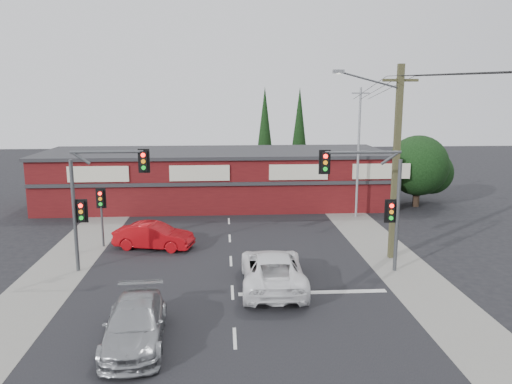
{
  "coord_description": "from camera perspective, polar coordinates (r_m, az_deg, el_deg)",
  "views": [
    {
      "loc": [
        -0.32,
        -21.8,
        8.48
      ],
      "look_at": [
        1.31,
        3.0,
        3.64
      ],
      "focal_mm": 35.0,
      "sensor_mm": 36.0,
      "label": 1
    }
  ],
  "objects": [
    {
      "name": "road_strip",
      "position": [
        28.11,
        -2.96,
        -6.54
      ],
      "size": [
        14.0,
        70.0,
        0.01
      ],
      "primitive_type": "cube",
      "color": "black",
      "rests_on": "ground"
    },
    {
      "name": "red_sedan",
      "position": [
        28.61,
        -11.6,
        -4.93
      ],
      "size": [
        4.64,
        2.54,
        1.45
      ],
      "primitive_type": "imported",
      "rotation": [
        0.0,
        0.0,
        1.33
      ],
      "color": "#A90A0F",
      "rests_on": "ground"
    },
    {
      "name": "shop_building",
      "position": [
        39.3,
        -4.7,
        1.7
      ],
      "size": [
        27.3,
        8.4,
        4.22
      ],
      "color": "#501012",
      "rests_on": "ground"
    },
    {
      "name": "verge_right",
      "position": [
        29.45,
        13.91,
        -6.02
      ],
      "size": [
        3.0,
        70.0,
        0.02
      ],
      "primitive_type": "cube",
      "color": "gray",
      "rests_on": "ground"
    },
    {
      "name": "lane_dashes",
      "position": [
        30.13,
        -3.02,
        -5.31
      ],
      "size": [
        0.12,
        51.84,
        0.01
      ],
      "color": "silver",
      "rests_on": "ground"
    },
    {
      "name": "utility_pole",
      "position": [
        26.44,
        15.47,
        3.93
      ],
      "size": [
        4.38,
        0.59,
        10.0
      ],
      "color": "#4B482A",
      "rests_on": "ground"
    },
    {
      "name": "silver_suv",
      "position": [
        18.28,
        -13.66,
        -14.43
      ],
      "size": [
        2.32,
        5.07,
        1.44
      ],
      "primitive_type": "imported",
      "rotation": [
        0.0,
        0.0,
        0.06
      ],
      "color": "#9A9D9F",
      "rests_on": "ground"
    },
    {
      "name": "power_lines",
      "position": [
        21.24,
        21.17,
        11.81
      ],
      "size": [
        2.01,
        29.0,
        1.22
      ],
      "color": "black",
      "rests_on": "ground"
    },
    {
      "name": "steel_pole",
      "position": [
        35.26,
        11.62,
        4.65
      ],
      "size": [
        1.2,
        0.16,
        9.0
      ],
      "color": "gray",
      "rests_on": "ground"
    },
    {
      "name": "white_suv",
      "position": [
        22.55,
        1.9,
        -8.84
      ],
      "size": [
        2.87,
        5.96,
        1.64
      ],
      "primitive_type": "imported",
      "rotation": [
        0.0,
        0.0,
        3.11
      ],
      "color": "white",
      "rests_on": "ground"
    },
    {
      "name": "pedestal_signal",
      "position": [
        29.28,
        -17.27,
        -1.45
      ],
      "size": [
        0.55,
        0.27,
        3.38
      ],
      "color": "#47494C",
      "rests_on": "ground"
    },
    {
      "name": "ground",
      "position": [
        23.39,
        -2.77,
        -10.24
      ],
      "size": [
        120.0,
        120.0,
        0.0
      ],
      "primitive_type": "plane",
      "color": "black",
      "rests_on": "ground"
    },
    {
      "name": "traffic_mast_right",
      "position": [
        24.33,
        13.48,
        -0.02
      ],
      "size": [
        3.96,
        0.27,
        5.97
      ],
      "color": "#47494C",
      "rests_on": "ground"
    },
    {
      "name": "verge_left",
      "position": [
        29.27,
        -19.95,
        -6.48
      ],
      "size": [
        3.0,
        70.0,
        0.02
      ],
      "primitive_type": "cube",
      "color": "gray",
      "rests_on": "ground"
    },
    {
      "name": "traffic_mast_left",
      "position": [
        24.99,
        -17.84,
        -0.0
      ],
      "size": [
        3.77,
        0.27,
        5.97
      ],
      "color": "#47494C",
      "rests_on": "ground"
    },
    {
      "name": "stop_line",
      "position": [
        22.32,
        6.51,
        -11.34
      ],
      "size": [
        6.5,
        0.35,
        0.01
      ],
      "primitive_type": "cube",
      "color": "silver",
      "rests_on": "ground"
    },
    {
      "name": "conifer_near",
      "position": [
        46.05,
        1.01,
        7.29
      ],
      "size": [
        1.8,
        1.8,
        9.25
      ],
      "color": "#2D2116",
      "rests_on": "ground"
    },
    {
      "name": "tree_cluster",
      "position": [
        40.53,
        18.03,
        2.57
      ],
      "size": [
        5.9,
        5.1,
        5.5
      ],
      "color": "#2D2116",
      "rests_on": "ground"
    },
    {
      "name": "conifer_far",
      "position": [
        48.45,
        4.97,
        7.43
      ],
      "size": [
        1.8,
        1.8,
        9.25
      ],
      "color": "#2D2116",
      "rests_on": "ground"
    }
  ]
}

